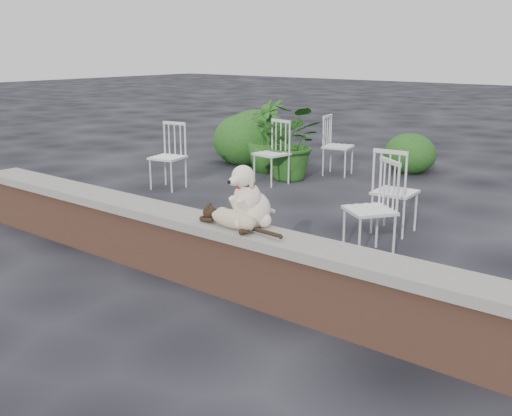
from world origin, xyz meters
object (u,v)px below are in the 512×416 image
Objects in this scene: cat at (234,218)px; potted_plant_b at (267,135)px; dog at (253,194)px; chair_a at (168,156)px; chair_e at (338,146)px; chair_d at (370,209)px; potted_plant_a at (293,142)px; chair_b at (272,153)px; chair_c at (395,191)px.

potted_plant_b is at bearing 133.63° from cat.
chair_a is at bearing 155.64° from dog.
chair_d is (2.25, -3.10, 0.00)m from chair_e.
chair_a is 0.81× the size of potted_plant_a.
chair_b is 1.00× the size of chair_c.
chair_b is at bearing -48.13° from potted_plant_b.
potted_plant_b reaches higher than chair_d.
chair_d is at bearing 86.06° from cat.
chair_e is at bearing 120.69° from cat.
dog is at bearing 70.69° from cat.
chair_b is 2.73m from chair_c.
chair_c is (2.10, -2.26, 0.00)m from chair_e.
chair_b is at bearing 132.07° from cat.
chair_b is 1.25m from chair_e.
potted_plant_b reaches higher than chair_e.
potted_plant_b is at bearing 177.05° from chair_d.
dog reaches higher than chair_b.
chair_a is 1.00× the size of chair_c.
chair_d is at bearing -28.02° from chair_b.
potted_plant_a is at bearing 140.27° from chair_e.
chair_b is 1.00× the size of chair_e.
dog is 0.24m from cat.
chair_e is (-1.97, 4.54, -0.37)m from dog.
chair_c is at bearing -15.42° from chair_b.
dog is 4.48m from potted_plant_a.
chair_a and chair_b have the same top height.
cat is 1.07× the size of chair_e.
chair_c is (0.21, 2.43, -0.20)m from cat.
chair_a is at bearing -156.08° from chair_d.
chair_c is at bearing 95.56° from dog.
cat is 4.20m from chair_b.
potted_plant_b reaches higher than cat.
dog is 0.52× the size of cat.
dog reaches higher than chair_c.
chair_c is 0.80× the size of potted_plant_b.
potted_plant_a reaches higher than cat.
chair_b is 0.81× the size of potted_plant_a.
chair_d is (3.63, -0.75, 0.00)m from chair_a.
chair_a is 3.48m from chair_c.
chair_e is 1.00× the size of chair_d.
potted_plant_a is at bearing -36.15° from chair_c.
chair_e is at bearing 122.19° from dog.
chair_a is at bearing 136.60° from chair_e.
chair_a is 3.71m from chair_d.
chair_b is at bearing 147.62° from chair_e.
cat is 0.85× the size of potted_plant_b.
chair_d is at bearing -38.52° from potted_plant_b.
potted_plant_a is (-2.33, 3.82, -0.26)m from dog.
chair_c is (0.13, 2.28, -0.37)m from dog.
chair_d is (0.28, 1.44, -0.37)m from dog.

